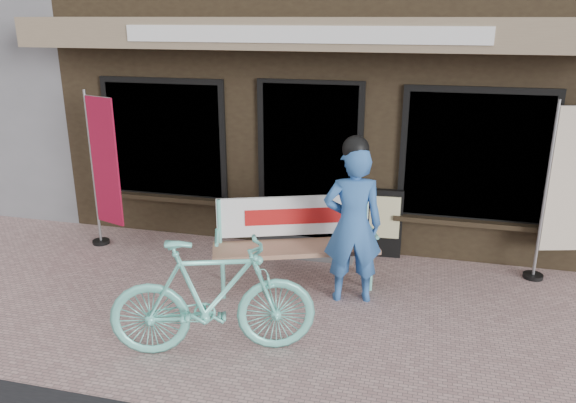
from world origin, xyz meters
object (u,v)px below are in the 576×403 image
(bench, at_px, (295,235))
(nobori_cream, at_px, (565,190))
(nobori_red, at_px, (103,170))
(menu_stand, at_px, (384,223))
(person, at_px, (353,222))
(bicycle, at_px, (213,297))

(bench, bearing_deg, nobori_cream, -4.49)
(bench, height_order, nobori_red, nobori_red)
(nobori_cream, xyz_separation_m, menu_stand, (-1.98, 0.15, -0.63))
(bench, height_order, person, person)
(nobori_cream, bearing_deg, person, -169.61)
(menu_stand, bearing_deg, nobori_cream, -7.98)
(bench, distance_m, person, 0.79)
(person, xyz_separation_m, nobori_red, (-3.31, 0.65, 0.18))
(nobori_red, bearing_deg, nobori_cream, 23.43)
(bench, relative_size, person, 1.04)
(bench, distance_m, menu_stand, 1.36)
(bicycle, relative_size, nobori_cream, 0.88)
(bench, relative_size, nobori_cream, 0.90)
(bicycle, relative_size, nobori_red, 0.89)
(bicycle, height_order, nobori_red, nobori_red)
(person, bearing_deg, nobori_cream, 12.41)
(bench, bearing_deg, nobori_red, 150.40)
(bicycle, relative_size, menu_stand, 2.07)
(bicycle, bearing_deg, person, -57.70)
(nobori_cream, height_order, menu_stand, nobori_cream)
(nobori_cream, distance_m, menu_stand, 2.08)
(nobori_red, height_order, menu_stand, nobori_red)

